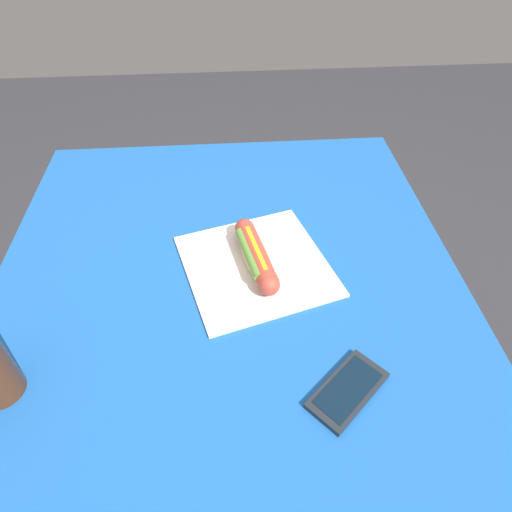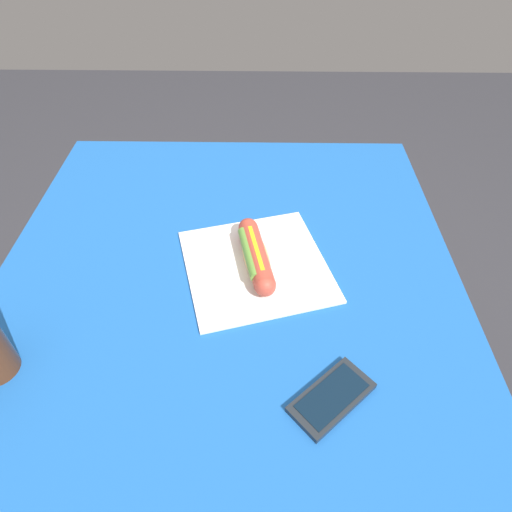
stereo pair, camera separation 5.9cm
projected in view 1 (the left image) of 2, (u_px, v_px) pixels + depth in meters
The scene contains 5 objects.
ground_plane at pixel (239, 435), 1.43m from camera, with size 6.00×6.00×0.00m, color #2D2D33.
dining_table at pixel (231, 317), 0.99m from camera, with size 1.04×0.94×0.77m.
paper_wrapper at pixel (256, 265), 0.91m from camera, with size 0.28×0.28×0.01m, color silver.
hot_dog at pixel (256, 255), 0.89m from camera, with size 0.21×0.08×0.05m.
cell_phone at pixel (348, 390), 0.70m from camera, with size 0.14×0.15×0.01m.
Camera 1 is at (-0.62, -0.01, 1.42)m, focal length 30.77 mm.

